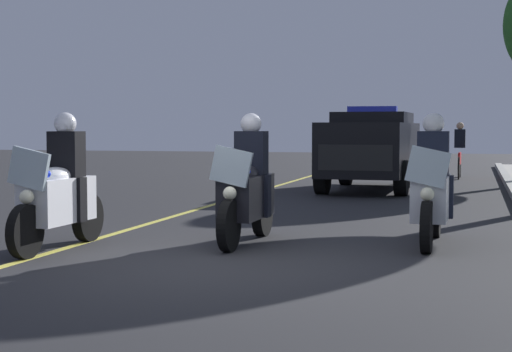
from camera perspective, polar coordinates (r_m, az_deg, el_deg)
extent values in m
plane|color=#28282B|center=(8.94, -2.64, -6.35)|extent=(80.00, 80.00, 0.00)
cube|color=#E0D14C|center=(9.86, -15.24, -5.52)|extent=(48.00, 0.12, 0.01)
cylinder|color=black|center=(9.64, -16.19, -3.84)|extent=(0.64, 0.13, 0.64)
cylinder|color=black|center=(10.93, -11.94, -2.93)|extent=(0.64, 0.15, 0.64)
cube|color=white|center=(10.23, -14.01, -1.70)|extent=(1.21, 0.46, 0.56)
ellipsoid|color=white|center=(10.16, -14.18, -0.04)|extent=(0.57, 0.33, 0.24)
cube|color=silver|center=(9.66, -15.94, 0.52)|extent=(0.07, 0.56, 0.53)
sphere|color=#F9F4CC|center=(9.63, -16.10, -1.45)|extent=(0.17, 0.17, 0.17)
sphere|color=red|center=(9.86, -16.32, 0.17)|extent=(0.09, 0.09, 0.09)
sphere|color=#1933F2|center=(9.69, -14.73, 0.14)|extent=(0.09, 0.09, 0.09)
cube|color=black|center=(10.39, -13.42, 1.48)|extent=(0.29, 0.41, 0.60)
cube|color=black|center=(10.28, -12.57, -1.66)|extent=(0.18, 0.14, 0.56)
cube|color=black|center=(10.48, -14.48, -1.59)|extent=(0.18, 0.14, 0.56)
sphere|color=silver|center=(10.37, -13.50, 3.68)|extent=(0.28, 0.28, 0.28)
cylinder|color=black|center=(9.80, -1.96, -3.59)|extent=(0.64, 0.13, 0.64)
cylinder|color=black|center=(11.22, 0.46, -2.69)|extent=(0.64, 0.15, 0.64)
cube|color=black|center=(10.46, -0.70, -1.49)|extent=(1.21, 0.46, 0.56)
ellipsoid|color=black|center=(10.39, -0.78, 0.14)|extent=(0.57, 0.33, 0.24)
cube|color=silver|center=(9.83, -1.78, 0.70)|extent=(0.07, 0.56, 0.53)
sphere|color=#F9F4CC|center=(9.79, -1.89, -1.24)|extent=(0.17, 0.17, 0.17)
sphere|color=red|center=(10.00, -2.42, 0.35)|extent=(0.09, 0.09, 0.09)
sphere|color=#1933F2|center=(9.91, -0.67, 0.32)|extent=(0.09, 0.09, 0.09)
cube|color=black|center=(10.64, -0.33, 1.62)|extent=(0.29, 0.41, 0.60)
cube|color=black|center=(10.56, 0.61, -1.44)|extent=(0.18, 0.14, 0.56)
cube|color=black|center=(10.68, -1.45, -1.39)|extent=(0.18, 0.14, 0.56)
sphere|color=silver|center=(10.62, -0.37, 3.77)|extent=(0.28, 0.28, 0.28)
cylinder|color=black|center=(9.88, 12.12, -3.61)|extent=(0.64, 0.13, 0.64)
cylinder|color=black|center=(11.37, 12.69, -2.70)|extent=(0.64, 0.15, 0.64)
cube|color=silver|center=(10.57, 12.44, -1.52)|extent=(1.21, 0.46, 0.56)
ellipsoid|color=silver|center=(10.50, 12.44, 0.09)|extent=(0.57, 0.33, 0.24)
cube|color=silver|center=(9.92, 12.22, 0.65)|extent=(0.07, 0.56, 0.53)
sphere|color=#F9F4CC|center=(9.88, 12.17, -1.28)|extent=(0.17, 0.17, 0.17)
sphere|color=red|center=(10.06, 11.36, 0.30)|extent=(0.09, 0.09, 0.09)
sphere|color=#1933F2|center=(10.04, 13.18, 0.27)|extent=(0.09, 0.09, 0.09)
cube|color=black|center=(10.77, 12.56, 1.56)|extent=(0.29, 0.41, 0.60)
cube|color=black|center=(10.73, 13.57, -1.46)|extent=(0.18, 0.14, 0.56)
cube|color=black|center=(10.76, 11.44, -1.42)|extent=(0.18, 0.14, 0.56)
sphere|color=white|center=(10.74, 12.58, 3.69)|extent=(0.28, 0.28, 0.28)
cube|color=black|center=(19.70, 8.26, 1.97)|extent=(4.93, 1.99, 1.24)
cube|color=black|center=(19.99, 8.40, 4.00)|extent=(2.43, 1.79, 0.36)
cube|color=#2633D8|center=(19.80, 8.33, 4.76)|extent=(0.30, 1.21, 0.14)
cube|color=black|center=(17.34, 7.12, 1.32)|extent=(0.15, 1.62, 0.56)
cylinder|color=black|center=(18.08, 10.36, -0.15)|extent=(0.81, 0.29, 0.80)
cylinder|color=black|center=(18.36, 4.77, -0.05)|extent=(0.81, 0.29, 0.80)
cylinder|color=black|center=(21.16, 11.26, 0.36)|extent=(0.81, 0.29, 0.80)
cylinder|color=black|center=(21.40, 6.45, 0.44)|extent=(0.81, 0.29, 0.80)
cylinder|color=black|center=(24.17, 14.31, 0.54)|extent=(0.66, 0.05, 0.66)
cylinder|color=black|center=(25.27, 14.41, 0.66)|extent=(0.66, 0.05, 0.66)
cube|color=red|center=(24.71, 14.37, 1.22)|extent=(1.00, 0.08, 0.36)
cube|color=black|center=(24.75, 14.39, 2.62)|extent=(0.25, 0.32, 0.56)
sphere|color=tan|center=(24.71, 14.40, 3.50)|extent=(0.22, 0.22, 0.22)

